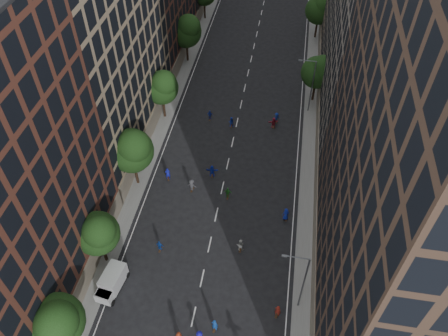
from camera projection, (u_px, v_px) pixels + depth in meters
name	position (u px, v px, depth m)	size (l,w,h in m)	color
ground	(237.00, 124.00, 66.34)	(240.00, 240.00, 0.00)	black
sidewalk_left	(172.00, 88.00, 72.78)	(4.00, 105.00, 0.15)	slate
sidewalk_right	(317.00, 102.00, 70.06)	(4.00, 105.00, 0.15)	slate
bldg_left_b	(78.00, 27.00, 52.83)	(14.00, 26.00, 34.00)	#967F62
bldg_right_a	(436.00, 179.00, 34.11)	(14.00, 30.00, 36.00)	#453125
bldg_right_b	(393.00, 20.00, 55.04)	(14.00, 28.00, 33.00)	#6F665B
tree_left_0	(56.00, 322.00, 38.56)	(5.20, 5.20, 8.83)	black
tree_left_1	(98.00, 233.00, 45.71)	(4.80, 4.80, 8.21)	black
tree_left_2	(132.00, 149.00, 53.32)	(5.60, 5.60, 9.45)	black
tree_left_3	(162.00, 86.00, 63.30)	(5.00, 5.00, 8.58)	black
tree_left_4	(187.00, 30.00, 74.04)	(5.40, 5.40, 9.08)	black
tree_right_a	(319.00, 71.00, 66.37)	(5.00, 5.00, 8.39)	black
tree_right_b	(321.00, 9.00, 79.81)	(5.20, 5.20, 8.83)	black
streetlamp_near	(302.00, 280.00, 42.29)	(2.64, 0.22, 9.06)	#595B60
streetlamp_far	(311.00, 84.00, 64.86)	(2.64, 0.22, 9.06)	#595B60
cargo_van	(112.00, 282.00, 46.57)	(2.60, 4.49, 2.27)	silver
skater_1	(215.00, 325.00, 43.53)	(0.68, 0.45, 1.87)	#123E94
skater_4	(160.00, 246.00, 50.22)	(0.91, 0.38, 1.56)	#123B96
skater_7	(278.00, 311.00, 44.62)	(0.65, 0.43, 1.79)	maroon
skater_8	(240.00, 245.00, 50.14)	(0.88, 0.69, 1.81)	beige
skater_9	(192.00, 185.00, 56.51)	(1.17, 0.67, 1.81)	#404146
skater_10	(228.00, 193.00, 55.68)	(1.01, 0.42, 1.73)	#216E21
skater_11	(212.00, 171.00, 58.28)	(1.68, 0.53, 1.81)	#172CBB
skater_12	(286.00, 214.00, 53.24)	(0.89, 0.58, 1.82)	navy
skater_13	(168.00, 174.00, 57.86)	(0.70, 0.46, 1.92)	#1419A4
skater_14	(231.00, 122.00, 65.41)	(0.82, 0.64, 1.69)	#1631B8
skater_15	(276.00, 118.00, 66.18)	(1.05, 0.60, 1.63)	navy
skater_16	(210.00, 115.00, 66.63)	(0.93, 0.39, 1.58)	#142BA8
skater_17	(274.00, 123.00, 65.30)	(1.57, 0.50, 1.69)	maroon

